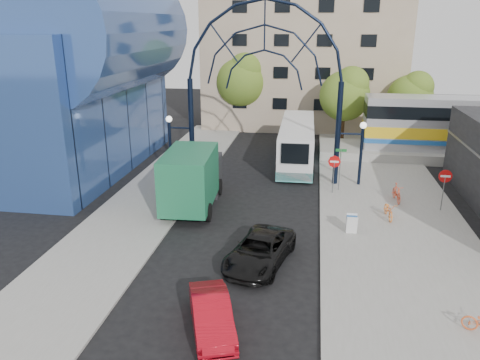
% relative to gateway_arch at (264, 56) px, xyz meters
% --- Properties ---
extents(ground, '(120.00, 120.00, 0.00)m').
position_rel_gateway_arch_xyz_m(ground, '(0.00, -14.00, -8.56)').
color(ground, black).
rests_on(ground, ground).
extents(sidewalk_east, '(8.00, 56.00, 0.12)m').
position_rel_gateway_arch_xyz_m(sidewalk_east, '(8.00, -10.00, -8.50)').
color(sidewalk_east, gray).
rests_on(sidewalk_east, ground).
extents(plaza_west, '(5.00, 50.00, 0.12)m').
position_rel_gateway_arch_xyz_m(plaza_west, '(-6.50, -8.00, -8.50)').
color(plaza_west, gray).
rests_on(plaza_west, ground).
extents(gateway_arch, '(13.64, 0.44, 12.10)m').
position_rel_gateway_arch_xyz_m(gateway_arch, '(0.00, 0.00, 0.00)').
color(gateway_arch, black).
rests_on(gateway_arch, ground).
extents(stop_sign, '(0.80, 0.07, 2.50)m').
position_rel_gateway_arch_xyz_m(stop_sign, '(4.80, -2.00, -6.56)').
color(stop_sign, slate).
rests_on(stop_sign, sidewalk_east).
extents(do_not_enter_sign, '(0.76, 0.07, 2.48)m').
position_rel_gateway_arch_xyz_m(do_not_enter_sign, '(11.00, -4.00, -6.58)').
color(do_not_enter_sign, slate).
rests_on(do_not_enter_sign, sidewalk_east).
extents(street_name_sign, '(0.70, 0.70, 2.80)m').
position_rel_gateway_arch_xyz_m(street_name_sign, '(5.20, -1.40, -6.43)').
color(street_name_sign, slate).
rests_on(street_name_sign, sidewalk_east).
extents(sandwich_board, '(0.55, 0.61, 0.99)m').
position_rel_gateway_arch_xyz_m(sandwich_board, '(5.60, -8.02, -7.81)').
color(sandwich_board, white).
rests_on(sandwich_board, sidewalk_east).
extents(transit_hall, '(16.50, 18.00, 14.50)m').
position_rel_gateway_arch_xyz_m(transit_hall, '(-15.30, 1.00, -1.86)').
color(transit_hall, '#2E4D8E').
rests_on(transit_hall, ground).
extents(apartment_block, '(20.00, 12.10, 14.00)m').
position_rel_gateway_arch_xyz_m(apartment_block, '(2.00, 20.97, -1.55)').
color(apartment_block, tan).
rests_on(apartment_block, ground).
extents(tree_north_a, '(4.48, 4.48, 7.00)m').
position_rel_gateway_arch_xyz_m(tree_north_a, '(6.12, 11.93, -3.95)').
color(tree_north_a, '#382314').
rests_on(tree_north_a, ground).
extents(tree_north_b, '(5.12, 5.12, 8.00)m').
position_rel_gateway_arch_xyz_m(tree_north_b, '(-3.88, 15.93, -3.29)').
color(tree_north_b, '#382314').
rests_on(tree_north_b, ground).
extents(tree_north_c, '(4.16, 4.16, 6.50)m').
position_rel_gateway_arch_xyz_m(tree_north_c, '(12.12, 13.93, -4.28)').
color(tree_north_c, '#382314').
rests_on(tree_north_c, ground).
extents(city_bus, '(2.87, 11.51, 3.14)m').
position_rel_gateway_arch_xyz_m(city_bus, '(2.15, 5.10, -6.91)').
color(city_bus, silver).
rests_on(city_bus, ground).
extents(green_truck, '(3.12, 7.33, 3.63)m').
position_rel_gateway_arch_xyz_m(green_truck, '(-3.59, -5.28, -6.74)').
color(green_truck, black).
rests_on(green_truck, ground).
extents(black_suv, '(3.33, 5.32, 1.37)m').
position_rel_gateway_arch_xyz_m(black_suv, '(1.23, -11.88, -7.87)').
color(black_suv, black).
rests_on(black_suv, ground).
extents(red_sedan, '(2.56, 4.12, 1.28)m').
position_rel_gateway_arch_xyz_m(red_sedan, '(0.10, -17.00, -7.92)').
color(red_sedan, '#A90A17').
rests_on(red_sedan, ground).
extents(bike_near_a, '(0.79, 1.88, 0.96)m').
position_rel_gateway_arch_xyz_m(bike_near_a, '(7.79, -5.69, -7.96)').
color(bike_near_a, orange).
rests_on(bike_near_a, sidewalk_east).
extents(bike_near_b, '(0.68, 1.85, 1.08)m').
position_rel_gateway_arch_xyz_m(bike_near_b, '(8.63, -2.89, -7.89)').
color(bike_near_b, '#EB502F').
rests_on(bike_near_b, sidewalk_east).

